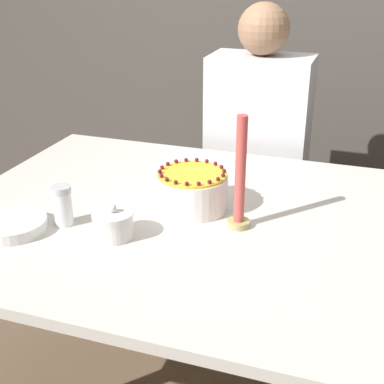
{
  "coord_description": "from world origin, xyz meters",
  "views": [
    {
      "loc": [
        0.35,
        -1.31,
        1.42
      ],
      "look_at": [
        -0.1,
        0.04,
        0.77
      ],
      "focal_mm": 50.0,
      "sensor_mm": 36.0,
      "label": 1
    }
  ],
  "objects_px": {
    "cake": "(192,191)",
    "sugar_shaker": "(63,205)",
    "sugar_bowl": "(113,224)",
    "person_man_blue_shirt": "(256,178)",
    "candle": "(240,183)"
  },
  "relations": [
    {
      "from": "cake",
      "to": "sugar_shaker",
      "type": "relative_size",
      "value": 1.83
    },
    {
      "from": "sugar_bowl",
      "to": "person_man_blue_shirt",
      "type": "relative_size",
      "value": 0.09
    },
    {
      "from": "sugar_shaker",
      "to": "candle",
      "type": "height_order",
      "value": "candle"
    },
    {
      "from": "candle",
      "to": "cake",
      "type": "bearing_deg",
      "value": 156.74
    },
    {
      "from": "cake",
      "to": "sugar_bowl",
      "type": "bearing_deg",
      "value": -121.38
    },
    {
      "from": "sugar_bowl",
      "to": "sugar_shaker",
      "type": "xyz_separation_m",
      "value": [
        -0.16,
        0.02,
        0.02
      ]
    },
    {
      "from": "person_man_blue_shirt",
      "to": "sugar_bowl",
      "type": "bearing_deg",
      "value": 78.75
    },
    {
      "from": "sugar_bowl",
      "to": "person_man_blue_shirt",
      "type": "xyz_separation_m",
      "value": [
        0.19,
        0.94,
        -0.21
      ]
    },
    {
      "from": "sugar_bowl",
      "to": "sugar_shaker",
      "type": "bearing_deg",
      "value": 172.89
    },
    {
      "from": "candle",
      "to": "person_man_blue_shirt",
      "type": "relative_size",
      "value": 0.25
    },
    {
      "from": "candle",
      "to": "sugar_shaker",
      "type": "bearing_deg",
      "value": -162.76
    },
    {
      "from": "sugar_shaker",
      "to": "cake",
      "type": "bearing_deg",
      "value": 34.87
    },
    {
      "from": "cake",
      "to": "sugar_shaker",
      "type": "distance_m",
      "value": 0.37
    },
    {
      "from": "cake",
      "to": "sugar_bowl",
      "type": "height_order",
      "value": "cake"
    },
    {
      "from": "sugar_shaker",
      "to": "candle",
      "type": "bearing_deg",
      "value": 17.24
    }
  ]
}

